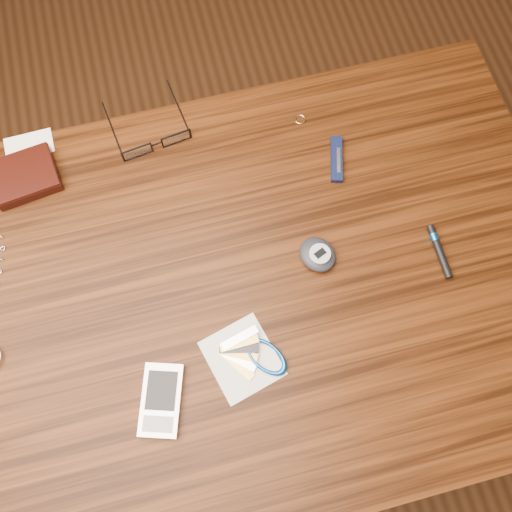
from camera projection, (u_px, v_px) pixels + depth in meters
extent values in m
plane|color=#472814|center=(255.00, 362.00, 1.58)|extent=(3.80, 3.80, 0.00)
cube|color=#3D1C09|center=(255.00, 288.00, 0.89)|extent=(1.00, 0.70, 0.03)
cylinder|color=#4C2814|center=(500.00, 421.00, 1.18)|extent=(0.05, 0.05, 0.71)
cylinder|color=#4C2814|center=(32.00, 260.00, 1.30)|extent=(0.05, 0.05, 0.71)
cylinder|color=#4C2814|center=(404.00, 172.00, 1.38)|extent=(0.05, 0.05, 0.71)
cube|color=black|center=(25.00, 177.00, 0.93)|extent=(0.11, 0.10, 0.02)
cube|color=black|center=(22.00, 173.00, 0.92)|extent=(0.11, 0.10, 0.00)
cube|color=white|center=(29.00, 145.00, 0.96)|extent=(0.08, 0.05, 0.00)
cube|color=black|center=(138.00, 152.00, 0.94)|extent=(0.05, 0.01, 0.03)
cube|color=silver|center=(138.00, 152.00, 0.94)|extent=(0.05, 0.01, 0.02)
cylinder|color=black|center=(113.00, 131.00, 0.96)|extent=(0.02, 0.12, 0.00)
cube|color=black|center=(176.00, 138.00, 0.95)|extent=(0.05, 0.01, 0.03)
cube|color=silver|center=(176.00, 138.00, 0.95)|extent=(0.05, 0.01, 0.02)
cylinder|color=black|center=(179.00, 108.00, 0.98)|extent=(0.02, 0.12, 0.00)
cube|color=black|center=(157.00, 144.00, 0.94)|extent=(0.02, 0.00, 0.00)
torus|color=tan|center=(300.00, 119.00, 0.97)|extent=(0.02, 0.02, 0.00)
torus|color=silver|center=(2.00, 260.00, 0.88)|extent=(0.01, 0.00, 0.01)
torus|color=silver|center=(3.00, 248.00, 0.89)|extent=(0.01, 0.01, 0.00)
torus|color=silver|center=(1.00, 237.00, 0.90)|extent=(0.01, 0.00, 0.01)
cube|color=#B5B6BB|center=(161.00, 400.00, 0.81)|extent=(0.08, 0.11, 0.01)
cube|color=black|center=(161.00, 390.00, 0.81)|extent=(0.06, 0.07, 0.00)
cube|color=gray|center=(158.00, 424.00, 0.79)|extent=(0.05, 0.03, 0.00)
ellipsoid|color=black|center=(318.00, 255.00, 0.88)|extent=(0.07, 0.08, 0.02)
cylinder|color=#A8ABB1|center=(320.00, 254.00, 0.87)|extent=(0.03, 0.03, 0.00)
cube|color=black|center=(320.00, 253.00, 0.87)|extent=(0.02, 0.02, 0.00)
cube|color=silver|center=(242.00, 358.00, 0.84)|extent=(0.12, 0.13, 0.00)
torus|color=#0E4FA7|center=(266.00, 357.00, 0.83)|extent=(0.08, 0.08, 0.01)
cube|color=olive|center=(238.00, 365.00, 0.83)|extent=(0.04, 0.05, 0.00)
cube|color=silver|center=(238.00, 359.00, 0.83)|extent=(0.05, 0.05, 0.00)
cube|color=olive|center=(238.00, 354.00, 0.83)|extent=(0.06, 0.04, 0.00)
cube|color=black|center=(239.00, 349.00, 0.83)|extent=(0.06, 0.03, 0.00)
cube|color=olive|center=(239.00, 343.00, 0.83)|extent=(0.06, 0.01, 0.00)
cube|color=silver|center=(240.00, 338.00, 0.83)|extent=(0.06, 0.03, 0.00)
cube|color=#0A0E33|center=(336.00, 159.00, 0.94)|extent=(0.04, 0.08, 0.01)
cube|color=silver|center=(339.00, 160.00, 0.93)|extent=(0.02, 0.05, 0.00)
cylinder|color=black|center=(440.00, 252.00, 0.89)|extent=(0.01, 0.09, 0.01)
cylinder|color=#0C5B9D|center=(434.00, 237.00, 0.89)|extent=(0.01, 0.01, 0.01)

